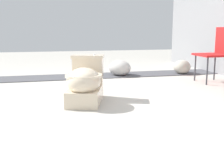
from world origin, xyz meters
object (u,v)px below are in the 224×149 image
at_px(toilet, 85,83).
at_px(folding_chair_left, 218,49).
at_px(boulder_near, 182,67).
at_px(boulder_far, 120,68).

bearing_deg(toilet, folding_chair_left, 124.82).
height_order(boulder_near, boulder_far, boulder_far).
bearing_deg(boulder_near, boulder_far, -93.64).
height_order(toilet, boulder_near, toilet).
xyz_separation_m(folding_chair_left, boulder_near, (-0.81, -0.15, -0.38)).
xyz_separation_m(toilet, boulder_far, (-1.58, 0.80, -0.08)).
bearing_deg(folding_chair_left, toilet, 19.46).
height_order(toilet, folding_chair_left, folding_chair_left).
relative_size(boulder_near, boulder_far, 0.93).
xyz_separation_m(folding_chair_left, boulder_far, (-0.89, -1.30, -0.38)).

